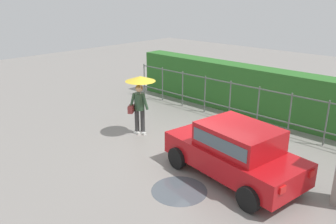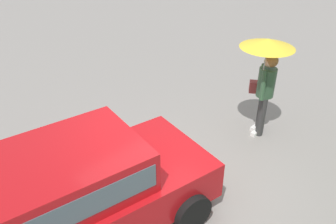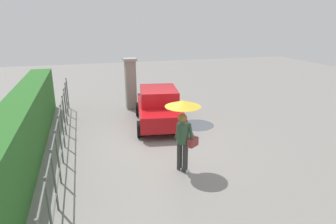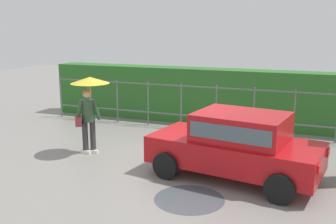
{
  "view_description": "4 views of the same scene",
  "coord_description": "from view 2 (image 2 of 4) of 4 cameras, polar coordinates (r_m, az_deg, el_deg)",
  "views": [
    {
      "loc": [
        5.66,
        -7.57,
        4.6
      ],
      "look_at": [
        -0.9,
        -0.58,
        1.25
      ],
      "focal_mm": 36.58,
      "sensor_mm": 36.0,
      "label": 1
    },
    {
      "loc": [
        2.99,
        2.65,
        4.07
      ],
      "look_at": [
        -0.28,
        -0.68,
        1.25
      ],
      "focal_mm": 36.61,
      "sensor_mm": 36.0,
      "label": 2
    },
    {
      "loc": [
        -9.63,
        2.24,
        4.15
      ],
      "look_at": [
        -0.75,
        -0.35,
        1.21
      ],
      "focal_mm": 31.32,
      "sensor_mm": 36.0,
      "label": 3
    },
    {
      "loc": [
        3.03,
        -8.79,
        3.29
      ],
      "look_at": [
        -0.31,
        -0.16,
        1.26
      ],
      "focal_mm": 41.59,
      "sensor_mm": 36.0,
      "label": 4
    }
  ],
  "objects": [
    {
      "name": "puddle_near",
      "position": [
        6.58,
        -15.99,
        -8.55
      ],
      "size": [
        1.39,
        1.39,
        0.0
      ],
      "primitive_type": "cylinder",
      "color": "#4C545B",
      "rests_on": "ground"
    },
    {
      "name": "pedestrian",
      "position": [
        6.72,
        16.02,
        7.31
      ],
      "size": [
        1.0,
        1.0,
        2.05
      ],
      "rotation": [
        0.0,
        0.0,
        -0.96
      ],
      "color": "#333333",
      "rests_on": "ground"
    },
    {
      "name": "car",
      "position": [
        4.85,
        -14.8,
        -12.45
      ],
      "size": [
        3.93,
        2.33,
        1.48
      ],
      "rotation": [
        0.0,
        0.0,
        2.98
      ],
      "color": "#B71116",
      "rests_on": "ground"
    },
    {
      "name": "ground_plane",
      "position": [
        5.7,
        2.87,
        -14.46
      ],
      "size": [
        40.0,
        40.0,
        0.0
      ],
      "primitive_type": "plane",
      "color": "gray"
    }
  ]
}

